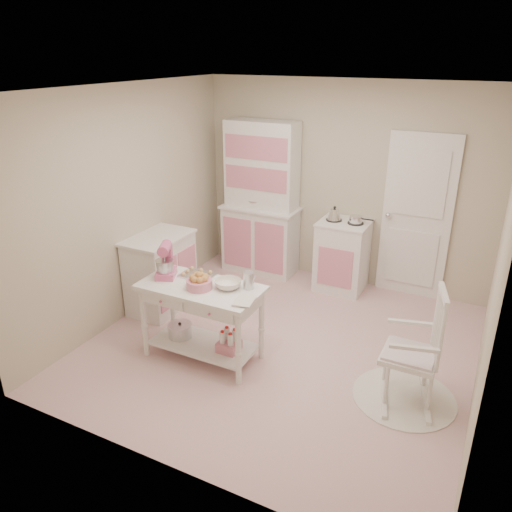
# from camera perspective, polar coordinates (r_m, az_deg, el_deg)

# --- Properties ---
(room_shell) EXTENTS (3.84, 3.84, 2.62)m
(room_shell) POSITION_cam_1_polar(r_m,az_deg,el_deg) (4.72, 3.24, 6.95)
(room_shell) COLOR #D08287
(room_shell) RESTS_ON ground
(door) EXTENTS (0.82, 0.05, 2.04)m
(door) POSITION_cam_1_polar(r_m,az_deg,el_deg) (6.39, 17.88, 4.22)
(door) COLOR white
(door) RESTS_ON ground
(hutch) EXTENTS (1.06, 0.50, 2.08)m
(hutch) POSITION_cam_1_polar(r_m,az_deg,el_deg) (6.76, 0.51, 6.51)
(hutch) COLOR white
(hutch) RESTS_ON ground
(stove) EXTENTS (0.62, 0.57, 0.92)m
(stove) POSITION_cam_1_polar(r_m,az_deg,el_deg) (6.50, 9.82, 0.05)
(stove) COLOR white
(stove) RESTS_ON ground
(base_cabinet) EXTENTS (0.54, 0.84, 0.92)m
(base_cabinet) POSITION_cam_1_polar(r_m,az_deg,el_deg) (6.03, -10.84, -1.88)
(base_cabinet) COLOR white
(base_cabinet) RESTS_ON ground
(lace_rug) EXTENTS (0.92, 0.92, 0.01)m
(lace_rug) POSITION_cam_1_polar(r_m,az_deg,el_deg) (4.87, 16.53, -15.21)
(lace_rug) COLOR white
(lace_rug) RESTS_ON ground
(rocking_chair) EXTENTS (0.64, 0.82, 1.10)m
(rocking_chair) POSITION_cam_1_polar(r_m,az_deg,el_deg) (4.57, 17.29, -9.78)
(rocking_chair) COLOR white
(rocking_chair) RESTS_ON ground
(work_table) EXTENTS (1.20, 0.60, 0.80)m
(work_table) POSITION_cam_1_polar(r_m,az_deg,el_deg) (5.04, -6.15, -7.49)
(work_table) COLOR white
(work_table) RESTS_ON ground
(stand_mixer) EXTENTS (0.30, 0.34, 0.34)m
(stand_mixer) POSITION_cam_1_polar(r_m,az_deg,el_deg) (5.02, -10.34, -0.59)
(stand_mixer) COLOR #CD5686
(stand_mixer) RESTS_ON work_table
(cookie_tray) EXTENTS (0.34, 0.24, 0.02)m
(cookie_tray) POSITION_cam_1_polar(r_m,az_deg,el_deg) (5.06, -6.68, -2.19)
(cookie_tray) COLOR silver
(cookie_tray) RESTS_ON work_table
(bread_basket) EXTENTS (0.25, 0.25, 0.09)m
(bread_basket) POSITION_cam_1_polar(r_m,az_deg,el_deg) (4.79, -6.49, -3.21)
(bread_basket) COLOR pink
(bread_basket) RESTS_ON work_table
(mixing_bowl) EXTENTS (0.26, 0.26, 0.08)m
(mixing_bowl) POSITION_cam_1_polar(r_m,az_deg,el_deg) (4.77, -3.22, -3.23)
(mixing_bowl) COLOR silver
(mixing_bowl) RESTS_ON work_table
(metal_pitcher) EXTENTS (0.10, 0.10, 0.17)m
(metal_pitcher) POSITION_cam_1_polar(r_m,az_deg,el_deg) (4.74, -0.86, -2.80)
(metal_pitcher) COLOR silver
(metal_pitcher) RESTS_ON work_table
(recipe_book) EXTENTS (0.20, 0.25, 0.02)m
(recipe_book) POSITION_cam_1_polar(r_m,az_deg,el_deg) (4.55, -2.38, -5.02)
(recipe_book) COLOR silver
(recipe_book) RESTS_ON work_table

